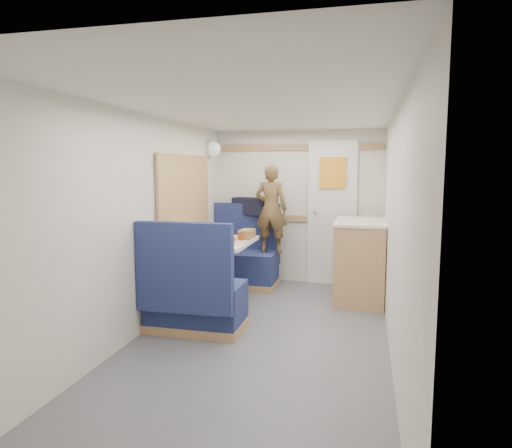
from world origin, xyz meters
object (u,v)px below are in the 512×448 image
(bench_near, at_px, (194,300))
(duffel_bag, at_px, (251,206))
(dome_light, at_px, (213,149))
(beer_glass, at_px, (241,237))
(tumbler_mid, at_px, (225,233))
(tumbler_left, at_px, (199,239))
(person, at_px, (271,209))
(salt_grinder, at_px, (219,237))
(cheese_block, at_px, (227,241))
(orange_fruit, at_px, (233,239))
(galley_counter, at_px, (359,260))
(bread_loaf, at_px, (247,234))
(dinette_table, at_px, (222,255))
(bench_far, at_px, (243,262))
(wine_glass, at_px, (220,230))
(pepper_grinder, at_px, (227,234))
(tray, at_px, (229,243))

(bench_near, height_order, duffel_bag, duffel_bag)
(bench_near, xyz_separation_m, dome_light, (-0.39, 1.71, 1.45))
(duffel_bag, distance_m, beer_glass, 1.19)
(bench_near, distance_m, duffel_bag, 2.11)
(tumbler_mid, bearing_deg, tumbler_left, -110.66)
(person, xyz_separation_m, salt_grinder, (-0.40, -0.86, -0.24))
(tumbler_mid, bearing_deg, duffel_bag, 86.04)
(tumbler_left, bearing_deg, cheese_block, 2.09)
(bench_near, distance_m, orange_fruit, 0.87)
(galley_counter, distance_m, duffel_bag, 1.63)
(bench_near, bearing_deg, tumbler_left, 105.63)
(person, xyz_separation_m, tumbler_left, (-0.55, -1.08, -0.23))
(bench_near, relative_size, cheese_block, 10.50)
(bench_near, bearing_deg, salt_grinder, 92.10)
(tumbler_left, relative_size, beer_glass, 1.02)
(salt_grinder, bearing_deg, duffel_bag, 86.36)
(cheese_block, height_order, bread_loaf, bread_loaf)
(person, bearing_deg, dinette_table, 68.57)
(cheese_block, xyz_separation_m, bread_loaf, (0.11, 0.43, 0.02))
(cheese_block, bearing_deg, orange_fruit, 51.67)
(galley_counter, bearing_deg, bread_loaf, -164.79)
(dinette_table, relative_size, beer_glass, 9.12)
(duffel_bag, bearing_deg, bread_loaf, -63.23)
(bench_far, relative_size, beer_glass, 10.41)
(orange_fruit, height_order, wine_glass, wine_glass)
(bench_far, bearing_deg, beer_glass, -75.84)
(tumbler_mid, distance_m, bread_loaf, 0.25)
(orange_fruit, bearing_deg, bread_loaf, 81.39)
(dome_light, xyz_separation_m, person, (0.76, 0.00, -0.75))
(galley_counter, height_order, pepper_grinder, galley_counter)
(beer_glass, bearing_deg, dinette_table, 173.00)
(cheese_block, bearing_deg, beer_glass, 61.24)
(dinette_table, distance_m, beer_glass, 0.31)
(salt_grinder, bearing_deg, dinette_table, 8.88)
(tray, bearing_deg, duffel_bag, 94.22)
(dome_light, distance_m, orange_fruit, 1.51)
(tray, xyz_separation_m, beer_glass, (0.09, 0.18, 0.04))
(tray, relative_size, tumbler_mid, 3.36)
(tray, bearing_deg, pepper_grinder, 109.36)
(tumbler_mid, distance_m, beer_glass, 0.32)
(person, bearing_deg, pepper_grinder, 64.16)
(orange_fruit, relative_size, salt_grinder, 0.78)
(bench_far, height_order, duffel_bag, duffel_bag)
(wine_glass, bearing_deg, dome_light, 113.05)
(tray, relative_size, orange_fruit, 5.76)
(dome_light, height_order, beer_glass, dome_light)
(dinette_table, height_order, dome_light, dome_light)
(galley_counter, bearing_deg, duffel_bag, 158.23)
(person, bearing_deg, tumbler_left, 65.21)
(bench_far, xyz_separation_m, cheese_block, (0.12, -1.08, 0.46))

